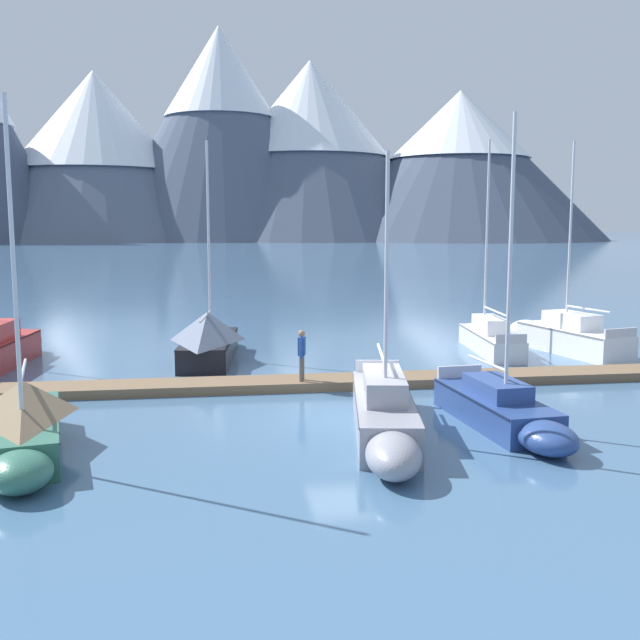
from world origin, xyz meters
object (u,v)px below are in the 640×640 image
object	(u,v)px
sailboat_mid_dock_port	(210,337)
sailboat_second_berth	(24,422)
sailboat_outer_slip	(488,337)
sailboat_end_of_dock	(564,335)
person_on_dock	(302,352)
sailboat_mid_dock_starboard	(385,415)
sailboat_far_berth	(504,410)

from	to	relation	value
sailboat_mid_dock_port	sailboat_second_berth	bearing A→B (deg)	-111.11
sailboat_mid_dock_port	sailboat_outer_slip	size ratio (longest dim) A/B	0.97
sailboat_second_berth	sailboat_end_of_dock	xyz separation A→B (m)	(19.50, 11.22, -0.11)
sailboat_second_berth	person_on_dock	size ratio (longest dim) A/B	4.89
sailboat_mid_dock_starboard	sailboat_end_of_dock	bearing A→B (deg)	46.56
sailboat_far_berth	person_on_dock	size ratio (longest dim) A/B	4.90
person_on_dock	sailboat_end_of_dock	bearing A→B (deg)	24.43
sailboat_far_berth	sailboat_end_of_dock	distance (m)	13.20
sailboat_outer_slip	person_on_dock	size ratio (longest dim) A/B	5.32
sailboat_mid_dock_starboard	sailboat_end_of_dock	size ratio (longest dim) A/B	0.89
sailboat_second_berth	sailboat_outer_slip	world-z (taller)	sailboat_outer_slip
sailboat_second_berth	sailboat_mid_dock_starboard	xyz separation A→B (m)	(8.79, -0.09, -0.16)
sailboat_far_berth	sailboat_outer_slip	distance (m)	12.27
sailboat_mid_dock_starboard	person_on_dock	distance (m)	6.01
sailboat_second_berth	sailboat_end_of_dock	bearing A→B (deg)	29.91
sailboat_mid_dock_starboard	sailboat_outer_slip	world-z (taller)	sailboat_outer_slip
sailboat_mid_dock_starboard	sailboat_outer_slip	size ratio (longest dim) A/B	0.87
sailboat_second_berth	sailboat_mid_dock_port	world-z (taller)	sailboat_mid_dock_port
sailboat_end_of_dock	sailboat_outer_slip	bearing A→B (deg)	169.61
sailboat_second_berth	person_on_dock	bearing A→B (deg)	37.68
sailboat_mid_dock_starboard	sailboat_outer_slip	bearing A→B (deg)	57.69
sailboat_mid_dock_starboard	sailboat_far_berth	world-z (taller)	sailboat_far_berth
sailboat_far_berth	person_on_dock	xyz separation A→B (m)	(-4.72, 5.47, 0.73)
sailboat_outer_slip	sailboat_end_of_dock	size ratio (longest dim) A/B	1.02
sailboat_mid_dock_port	sailboat_far_berth	distance (m)	13.65
sailboat_mid_dock_port	sailboat_end_of_dock	xyz separation A→B (m)	(15.04, -0.31, -0.26)
sailboat_second_berth	sailboat_mid_dock_port	xyz separation A→B (m)	(4.45, 11.53, 0.15)
person_on_dock	sailboat_far_berth	bearing A→B (deg)	-49.23
sailboat_second_berth	sailboat_far_berth	xyz separation A→B (m)	(12.14, 0.26, -0.26)
sailboat_mid_dock_port	sailboat_outer_slip	distance (m)	11.87
sailboat_outer_slip	person_on_dock	xyz separation A→B (m)	(-8.89, -6.07, 0.66)
sailboat_mid_dock_starboard	person_on_dock	world-z (taller)	sailboat_mid_dock_starboard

